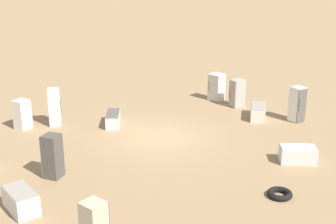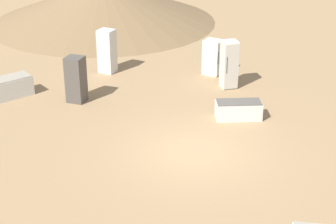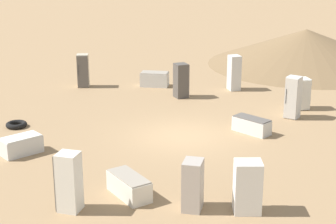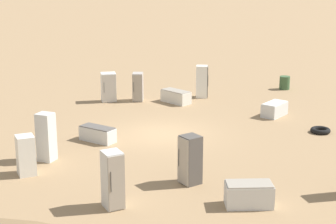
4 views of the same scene
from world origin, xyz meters
TOP-DOWN VIEW (x-y plane):
  - ground_plane at (0.00, 0.00)m, footprint 1000.00×1000.00m
  - discarded_fridge_0 at (-3.87, -4.39)m, footprint 0.80×0.78m
  - discarded_fridge_1 at (-2.51, 1.55)m, footprint 0.79×1.66m
  - discarded_fridge_2 at (-4.23, -6.97)m, footprint 1.57×1.65m
  - discarded_fridge_3 at (2.91, 6.14)m, footprint 1.06×1.05m
  - discarded_fridge_5 at (4.03, 4.97)m, footprint 0.94×0.89m
  - discarded_fridge_6 at (4.97, 3.02)m, footprint 0.94×1.78m
  - discarded_fridge_7 at (5.90, -2.52)m, footprint 1.49×0.78m
  - discarded_fridge_8 at (6.89, 2.62)m, footprint 0.86×0.88m
  - discarded_fridge_9 at (-6.89, 0.81)m, footprint 0.87×0.91m
  - discarded_fridge_10 at (-5.43, 1.39)m, footprint 0.74×0.73m
  - scrap_tire at (4.65, -5.52)m, footprint 0.91×0.91m

SIDE VIEW (x-z plane):
  - ground_plane at x=0.00m, z-range 0.00..0.00m
  - scrap_tire at x=4.65m, z-range 0.00..0.22m
  - discarded_fridge_1 at x=-2.51m, z-range 0.00..0.65m
  - discarded_fridge_7 at x=5.90m, z-range 0.00..0.69m
  - discarded_fridge_6 at x=4.97m, z-range 0.00..0.70m
  - discarded_fridge_2 at x=-4.23m, z-range 0.00..0.78m
  - discarded_fridge_9 at x=-6.89m, z-range 0.00..1.48m
  - discarded_fridge_5 at x=4.03m, z-range 0.00..1.57m
  - discarded_fridge_3 at x=2.91m, z-range 0.00..1.60m
  - discarded_fridge_0 at x=-3.87m, z-range 0.00..1.74m
  - discarded_fridge_8 at x=6.89m, z-range 0.00..1.83m
  - discarded_fridge_10 at x=-5.43m, z-range 0.00..1.91m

